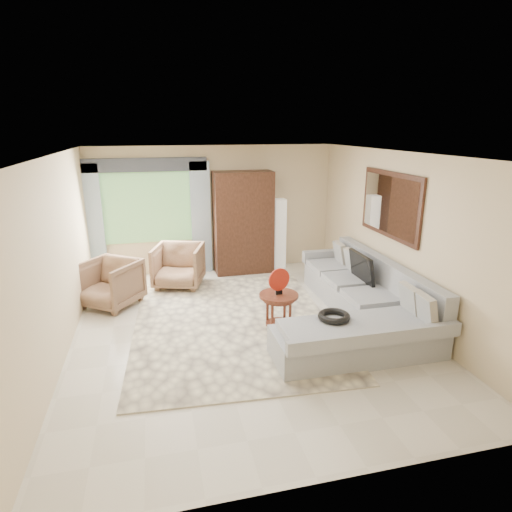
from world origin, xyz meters
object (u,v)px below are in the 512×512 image
object	(u,v)px
floor_lamp	(279,234)
armoire	(243,223)
tv_screen	(362,268)
armchair_left	(110,283)
coffee_table	(279,311)
potted_plant	(98,269)
sectional_sofa	(360,306)
armchair_right	(179,266)

from	to	relation	value
floor_lamp	armoire	bearing A→B (deg)	-175.71
tv_screen	armchair_left	distance (m)	4.24
tv_screen	floor_lamp	size ratio (longest dim) A/B	0.49
tv_screen	armchair_left	bearing A→B (deg)	165.03
armoire	armchair_left	bearing A→B (deg)	-153.85
coffee_table	potted_plant	bearing A→B (deg)	135.41
armchair_left	floor_lamp	distance (m)	3.66
sectional_sofa	tv_screen	distance (m)	0.74
armoire	coffee_table	bearing A→B (deg)	-91.36
armoire	potted_plant	bearing A→B (deg)	-179.46
potted_plant	armoire	distance (m)	3.02
sectional_sofa	armchair_right	xyz separation A→B (m)	(-2.62, 2.30, 0.13)
tv_screen	coffee_table	bearing A→B (deg)	-162.98
coffee_table	armchair_right	distance (m)	2.61
tv_screen	armchair_right	size ratio (longest dim) A/B	0.82
sectional_sofa	coffee_table	xyz separation A→B (m)	(-1.30, 0.05, 0.02)
coffee_table	floor_lamp	xyz separation A→B (m)	(0.87, 2.90, 0.44)
tv_screen	armchair_right	distance (m)	3.40
coffee_table	floor_lamp	distance (m)	3.06
tv_screen	potted_plant	distance (m)	5.02
tv_screen	floor_lamp	bearing A→B (deg)	106.11
sectional_sofa	coffee_table	world-z (taller)	sectional_sofa
tv_screen	armchair_right	bearing A→B (deg)	148.54
potted_plant	armoire	bearing A→B (deg)	0.54
tv_screen	floor_lamp	world-z (taller)	floor_lamp
tv_screen	potted_plant	size ratio (longest dim) A/B	1.32
coffee_table	floor_lamp	bearing A→B (deg)	73.37
coffee_table	floor_lamp	world-z (taller)	floor_lamp
sectional_sofa	armchair_right	distance (m)	3.49
potted_plant	floor_lamp	world-z (taller)	floor_lamp
armchair_left	potted_plant	world-z (taller)	armchair_left
tv_screen	floor_lamp	xyz separation A→B (m)	(-0.70, 2.42, 0.03)
sectional_sofa	armoire	xyz separation A→B (m)	(-1.23, 2.90, 0.77)
armoire	sectional_sofa	bearing A→B (deg)	-66.94
sectional_sofa	armchair_right	bearing A→B (deg)	138.75
potted_plant	floor_lamp	bearing A→B (deg)	1.35
coffee_table	armoire	size ratio (longest dim) A/B	0.28
armoire	armchair_right	bearing A→B (deg)	-156.83
armchair_right	potted_plant	xyz separation A→B (m)	(-1.53, 0.57, -0.13)
floor_lamp	sectional_sofa	bearing A→B (deg)	-81.67
armchair_left	sectional_sofa	bearing A→B (deg)	13.17
armchair_left	armoire	bearing A→B (deg)	62.37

